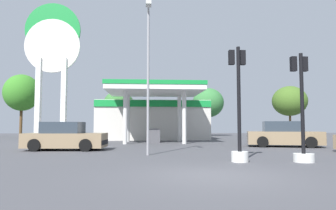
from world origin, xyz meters
TOP-DOWN VIEW (x-y plane):
  - ground_plane at (0.00, 0.00)m, footprint 90.00×90.00m
  - gas_station at (-1.28, 21.47)m, footprint 10.65×12.45m
  - station_pole_sign at (-9.87, 17.50)m, footprint 4.59×0.56m
  - car_0 at (-6.46, 9.02)m, footprint 4.51×2.25m
  - car_1 at (6.97, 10.75)m, footprint 4.93×3.12m
  - traffic_signal_0 at (3.99, 2.76)m, footprint 0.76×0.76m
  - traffic_signal_1 at (1.60, 2.99)m, footprint 0.65×0.68m
  - tree_0 at (-16.88, 29.11)m, footprint 4.21×4.21m
  - tree_1 at (-5.36, 29.83)m, footprint 3.70×3.70m
  - tree_2 at (6.05, 29.94)m, footprint 3.99×3.99m
  - tree_3 at (16.37, 28.88)m, footprint 4.33×4.33m
  - corner_streetlamp at (-1.87, 5.58)m, footprint 0.24×1.48m

SIDE VIEW (x-z plane):
  - ground_plane at x=0.00m, z-range 0.00..0.00m
  - car_0 at x=-6.46m, z-range -0.07..1.50m
  - car_1 at x=6.97m, z-range -0.08..1.57m
  - traffic_signal_0 at x=3.99m, z-range -0.68..3.48m
  - traffic_signal_1 at x=1.60m, z-range -0.60..3.83m
  - gas_station at x=-1.28m, z-range -0.19..4.42m
  - corner_streetlamp at x=-1.87m, z-range 0.70..7.57m
  - tree_1 at x=-5.36m, z-range 1.29..6.99m
  - tree_2 at x=6.05m, z-range 1.18..7.34m
  - tree_3 at x=16.37m, z-range 1.28..7.66m
  - tree_0 at x=-16.88m, z-range 1.54..9.05m
  - station_pole_sign at x=-9.87m, z-range 1.59..13.37m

